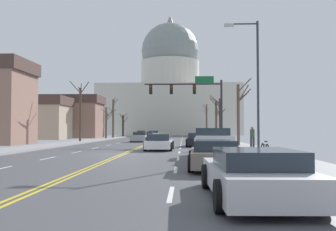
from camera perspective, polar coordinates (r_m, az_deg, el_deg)
name	(u,v)px	position (r m, az deg, el deg)	size (l,w,h in m)	color
ground	(123,154)	(23.01, -7.08, -5.99)	(20.00, 180.00, 0.20)	#47474C
signal_gantry	(194,95)	(37.09, 4.01, 3.25)	(7.91, 0.41, 6.80)	#28282D
street_lamp_right	(254,75)	(22.29, 13.25, 6.15)	(2.04, 0.24, 7.86)	#333338
capitol_building	(170,93)	(99.15, 0.32, 3.50)	(35.97, 23.26, 32.83)	beige
sedan_near_00	(197,140)	(33.09, 4.60, -3.85)	(2.12, 4.25, 1.23)	black
sedan_near_01	(159,142)	(27.33, -1.36, -4.23)	(2.08, 4.70, 1.20)	silver
pickup_truck_near_02	(213,144)	(20.43, 7.04, -4.46)	(2.47, 5.49, 1.63)	silver
sedan_near_03	(214,155)	(14.71, 7.23, -6.15)	(2.15, 4.72, 1.14)	#6B6056
sedan_near_04	(254,175)	(8.54, 13.35, -9.02)	(2.22, 4.68, 1.13)	silver
sedan_oncoming_00	(140,137)	(44.94, -4.45, -3.39)	(1.99, 4.40, 1.20)	#9EA3A8
sedan_oncoming_01	(148,136)	(57.33, -3.21, -3.14)	(2.04, 4.26, 1.14)	silver
sedan_oncoming_02	(153,134)	(67.21, -2.30, -2.96)	(2.24, 4.48, 1.25)	silver
sedan_oncoming_03	(141,134)	(78.01, -4.24, -2.86)	(2.17, 4.51, 1.19)	black
flank_building_00	(62,117)	(66.38, -16.21, -0.18)	(13.86, 7.06, 7.35)	#8C6656
flank_building_02	(33,118)	(58.48, -20.38, -0.33)	(10.54, 6.57, 6.43)	tan
bare_tree_00	(216,118)	(58.76, 7.56, -0.42)	(2.55, 1.68, 6.29)	#4C3D2D
bare_tree_01	(113,118)	(61.51, -8.58, -0.34)	(1.76, 1.49, 6.63)	brown
bare_tree_02	(207,120)	(74.33, 6.06, -0.64)	(1.44, 1.07, 6.46)	#4C3D2D
bare_tree_03	(106,121)	(57.31, -9.61, -0.92)	(2.59, 2.54, 4.79)	brown
bare_tree_04	(220,117)	(52.28, 8.12, -0.25)	(2.35, 2.10, 6.27)	#423328
bare_tree_05	(80,111)	(44.51, -13.57, 0.64)	(2.17, 2.58, 7.09)	#4C3D2D
bare_tree_06	(239,111)	(32.73, 11.06, 0.70)	(1.36, 1.53, 5.88)	brown
bare_tree_07	(123,125)	(73.09, -7.05, -1.48)	(1.90, 1.98, 4.61)	#423328
pedestrian_00	(252,136)	(28.46, 13.06, -3.13)	(0.35, 0.34, 1.63)	#33333D
bicycle_parked	(265,150)	(19.74, 14.94, -5.22)	(0.12, 1.77, 0.85)	black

